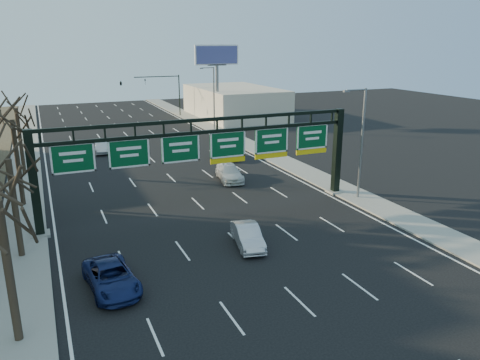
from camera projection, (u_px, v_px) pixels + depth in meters
name	position (u px, v px, depth m)	size (l,w,h in m)	color
ground	(249.00, 253.00, 28.67)	(160.00, 160.00, 0.00)	black
sidewalk_left	(24.00, 187.00, 41.36)	(3.00, 120.00, 0.12)	gray
sidewalk_right	(280.00, 160.00, 51.12)	(3.00, 120.00, 0.12)	gray
lane_markings	(166.00, 173.00, 46.26)	(21.60, 120.00, 0.01)	white
sign_gantry	(207.00, 152.00, 34.45)	(24.60, 1.20, 7.20)	black
building_right_distant	(234.00, 102.00, 79.55)	(12.00, 20.00, 5.00)	beige
tree_gantry	(5.00, 141.00, 26.16)	(3.60, 3.60, 8.48)	#2E2519
tree_mid	(10.00, 106.00, 34.75)	(3.60, 3.60, 9.24)	#2E2519
tree_far	(14.00, 97.00, 43.65)	(3.60, 3.60, 8.86)	#2E2519
streetlight_near	(361.00, 138.00, 37.25)	(2.15, 0.22, 9.00)	slate
streetlight_far	(213.00, 95.00, 67.15)	(2.15, 0.22, 9.00)	slate
billboard_right	(217.00, 65.00, 71.36)	(7.00, 0.50, 12.00)	slate
traffic_signal_mast	(143.00, 85.00, 77.64)	(10.16, 0.54, 7.00)	black
car_blue_suv	(111.00, 277.00, 24.36)	(2.26, 4.91, 1.36)	navy
car_silver_sedan	(248.00, 236.00, 29.50)	(1.45, 4.15, 1.37)	#B9B8BD
car_white_wagon	(229.00, 173.00, 43.66)	(2.00, 4.91, 1.43)	silver
car_grey_far	(227.00, 152.00, 51.57)	(1.66, 4.12, 1.40)	#424648
car_silver_distant	(102.00, 146.00, 54.57)	(1.59, 4.57, 1.50)	#ACABB0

